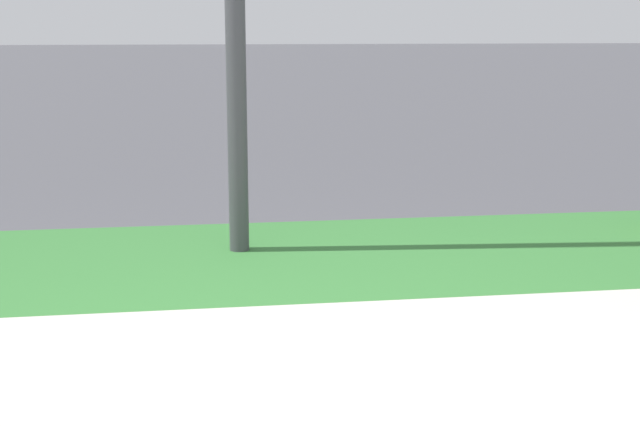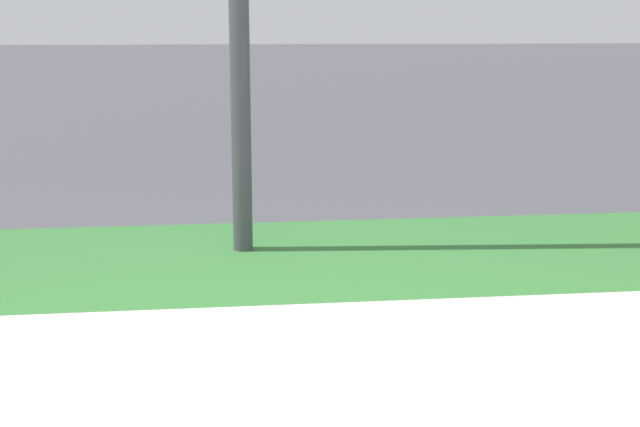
% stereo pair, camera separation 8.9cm
% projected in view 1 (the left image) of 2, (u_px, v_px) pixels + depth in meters
% --- Properties ---
extents(ground_plane, '(120.00, 120.00, 0.00)m').
position_uv_depth(ground_plane, '(269.00, 390.00, 3.10)').
color(ground_plane, '#424247').
extents(sidewalk_pavement, '(18.00, 1.84, 0.01)m').
position_uv_depth(sidewalk_pavement, '(269.00, 388.00, 3.10)').
color(sidewalk_pavement, '#ADA89E').
rests_on(sidewalk_pavement, ground).
extents(grass_verge, '(18.00, 1.76, 0.01)m').
position_uv_depth(grass_verge, '(239.00, 258.00, 4.84)').
color(grass_verge, '#2D662D').
rests_on(grass_verge, ground).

